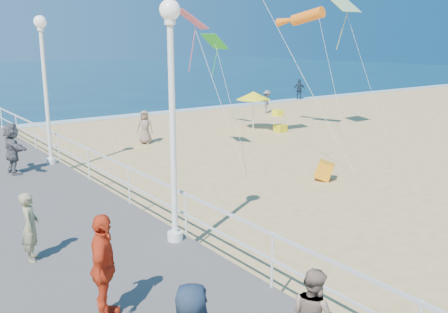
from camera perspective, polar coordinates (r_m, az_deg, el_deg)
ground at (r=15.07m, az=12.32°, el=-6.05°), size 160.00×160.00×0.00m
surf_line at (r=32.09m, az=-16.11°, el=4.00°), size 160.00×1.20×0.04m
boardwalk at (r=10.95m, az=-15.53°, el=-12.71°), size 5.00×44.00×0.40m
railing at (r=11.54m, az=-4.40°, el=-5.25°), size 0.05×42.00×0.55m
lamp_post_mid at (r=10.87m, az=-5.97°, el=6.60°), size 0.44×0.44×5.32m
lamp_post_far at (r=19.16m, az=-19.84°, el=8.76°), size 0.44×0.44×5.32m
spectator_3 at (r=8.48m, az=-13.60°, el=-12.26°), size 0.92×1.14×1.81m
spectator_5 at (r=18.43m, az=-23.04°, el=0.85°), size 0.60×1.66×1.77m
spectator_6 at (r=11.12m, az=-21.26°, el=-7.50°), size 0.53×0.63×1.48m
beach_walker_a at (r=34.13m, az=4.94°, el=6.26°), size 1.12×1.11×1.55m
beach_walker_b at (r=42.01m, az=8.60°, el=7.58°), size 0.96×1.03×1.70m
beach_walker_c at (r=24.18m, az=-9.02°, el=3.34°), size 0.93×0.90×1.61m
box_kite at (r=18.06m, az=11.38°, el=-1.79°), size 0.87×0.90×0.74m
beach_umbrella at (r=27.41m, az=3.39°, el=6.96°), size 1.90×1.90×2.14m
beach_chair_left at (r=32.96m, az=6.16°, el=4.98°), size 0.55×0.55×0.40m
beach_chair_right at (r=27.21m, az=6.46°, el=3.22°), size 0.55×0.55×0.40m
kite_windsock at (r=26.35m, az=9.53°, el=15.52°), size 1.07×3.05×1.16m
kite_diamond_pink at (r=20.17m, az=-3.71°, el=15.39°), size 1.43×1.57×0.75m
kite_diamond_multi at (r=26.72m, az=13.50°, el=16.64°), size 1.50×1.25×0.87m
kite_diamond_green at (r=26.95m, az=-1.08°, el=13.01°), size 1.06×1.30×0.80m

